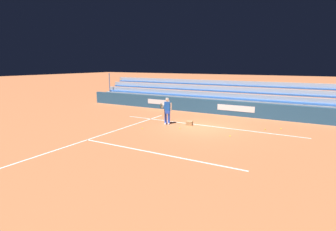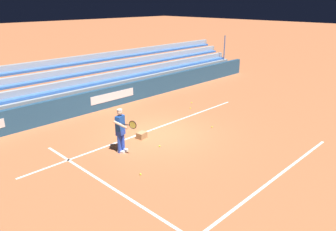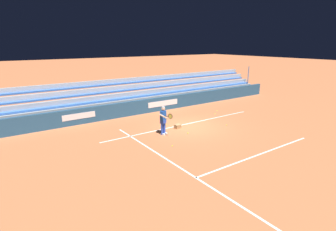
{
  "view_description": "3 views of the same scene",
  "coord_description": "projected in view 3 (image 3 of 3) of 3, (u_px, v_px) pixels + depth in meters",
  "views": [
    {
      "loc": [
        -5.98,
        14.8,
        3.88
      ],
      "look_at": [
        1.88,
        0.95,
        0.72
      ],
      "focal_mm": 28.0,
      "sensor_mm": 36.0,
      "label": 1
    },
    {
      "loc": [
        9.18,
        9.61,
        5.51
      ],
      "look_at": [
        0.6,
        1.15,
        1.25
      ],
      "focal_mm": 35.0,
      "sensor_mm": 36.0,
      "label": 2
    },
    {
      "loc": [
        10.53,
        12.82,
        5.37
      ],
      "look_at": [
        1.69,
        -0.06,
        1.0
      ],
      "focal_mm": 28.0,
      "sensor_mm": 36.0,
      "label": 3
    }
  ],
  "objects": [
    {
      "name": "bleacher_stand",
      "position": [
        142.0,
        99.0,
        22.27
      ],
      "size": [
        25.13,
        2.4,
        2.95
      ],
      "color": "#9EA3A8",
      "rests_on": "ground"
    },
    {
      "name": "tennis_player",
      "position": [
        163.0,
        120.0,
        15.61
      ],
      "size": [
        0.58,
        1.07,
        1.71
      ],
      "color": "blue",
      "rests_on": "ground"
    },
    {
      "name": "tennis_ball_on_baseline",
      "position": [
        217.0,
        111.0,
        21.2
      ],
      "size": [
        0.07,
        0.07,
        0.07
      ],
      "primitive_type": "sphere",
      "color": "#CCE533",
      "rests_on": "ground"
    },
    {
      "name": "tennis_ball_stray_back",
      "position": [
        166.0,
        124.0,
        17.65
      ],
      "size": [
        0.07,
        0.07,
        0.07
      ],
      "primitive_type": "sphere",
      "color": "#CCE533",
      "rests_on": "ground"
    },
    {
      "name": "court_sideline_white",
      "position": [
        175.0,
        164.0,
        11.95
      ],
      "size": [
        0.1,
        12.0,
        0.01
      ],
      "primitive_type": "cube",
      "color": "white",
      "rests_on": "ground"
    },
    {
      "name": "back_wall_sponsor_board",
      "position": [
        153.0,
        105.0,
        20.86
      ],
      "size": [
        26.45,
        0.25,
        1.1
      ],
      "color": "navy",
      "rests_on": "ground"
    },
    {
      "name": "tennis_ball_far_right",
      "position": [
        215.0,
        114.0,
        20.28
      ],
      "size": [
        0.07,
        0.07,
        0.07
      ],
      "primitive_type": "sphere",
      "color": "#CCE533",
      "rests_on": "ground"
    },
    {
      "name": "tennis_ball_near_player",
      "position": [
        227.0,
        125.0,
        17.53
      ],
      "size": [
        0.07,
        0.07,
        0.07
      ],
      "primitive_type": "sphere",
      "color": "#CCE533",
      "rests_on": "ground"
    },
    {
      "name": "ball_box_cardboard",
      "position": [
        178.0,
        126.0,
        16.93
      ],
      "size": [
        0.44,
        0.36,
        0.26
      ],
      "primitive_type": "cube",
      "rotation": [
        0.0,
        0.0,
        0.15
      ],
      "color": "#A87F51",
      "rests_on": "ground"
    },
    {
      "name": "tennis_ball_by_box",
      "position": [
        188.0,
        133.0,
        15.98
      ],
      "size": [
        0.07,
        0.07,
        0.07
      ],
      "primitive_type": "sphere",
      "color": "#CCE533",
      "rests_on": "ground"
    },
    {
      "name": "court_service_line_white",
      "position": [
        259.0,
        154.0,
        13.0
      ],
      "size": [
        8.22,
        0.1,
        0.01
      ],
      "primitive_type": "cube",
      "color": "white",
      "rests_on": "ground"
    },
    {
      "name": "ground_plane",
      "position": [
        190.0,
        126.0,
        17.37
      ],
      "size": [
        160.0,
        160.0,
        0.0
      ],
      "primitive_type": "plane",
      "color": "#B7663D"
    },
    {
      "name": "court_baseline_white",
      "position": [
        185.0,
        124.0,
        17.76
      ],
      "size": [
        12.0,
        0.1,
        0.01
      ],
      "primitive_type": "cube",
      "color": "white",
      "rests_on": "ground"
    },
    {
      "name": "tennis_ball_midcourt",
      "position": [
        172.0,
        146.0,
        13.99
      ],
      "size": [
        0.07,
        0.07,
        0.07
      ],
      "primitive_type": "sphere",
      "color": "#CCE533",
      "rests_on": "ground"
    }
  ]
}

